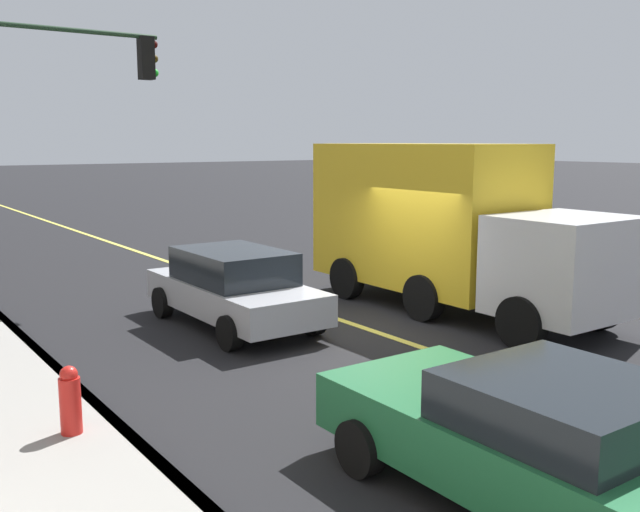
{
  "coord_description": "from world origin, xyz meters",
  "views": [
    {
      "loc": [
        -10.06,
        8.05,
        3.42
      ],
      "look_at": [
        0.81,
        0.36,
        1.27
      ],
      "focal_mm": 39.94,
      "sensor_mm": 36.0,
      "label": 1
    }
  ],
  "objects": [
    {
      "name": "car_green",
      "position": [
        -6.2,
        2.79,
        0.7
      ],
      "size": [
        4.5,
        2.08,
        1.35
      ],
      "color": "#1E6038",
      "rests_on": "ground"
    },
    {
      "name": "curb_edge",
      "position": [
        0.0,
        5.41,
        0.07
      ],
      "size": [
        80.0,
        0.16,
        0.15
      ],
      "primitive_type": "cube",
      "color": "slate",
      "rests_on": "ground"
    },
    {
      "name": "truck_yellow",
      "position": [
        0.22,
        -2.36,
        1.75
      ],
      "size": [
        6.97,
        2.4,
        3.37
      ],
      "color": "silver",
      "rests_on": "ground"
    },
    {
      "name": "car_silver",
      "position": [
        1.47,
        1.86,
        0.75
      ],
      "size": [
        4.21,
        1.89,
        1.44
      ],
      "color": "#A8AAB2",
      "rests_on": "ground"
    },
    {
      "name": "lane_stripe_center",
      "position": [
        0.0,
        0.0,
        0.01
      ],
      "size": [
        80.0,
        0.16,
        0.01
      ],
      "primitive_type": "cube",
      "color": "#D8CC4C",
      "rests_on": "ground"
    },
    {
      "name": "traffic_light_mast",
      "position": [
        4.99,
        4.22,
        4.07
      ],
      "size": [
        0.28,
        4.09,
        5.94
      ],
      "color": "#1E3823",
      "rests_on": "ground"
    },
    {
      "name": "ground",
      "position": [
        0.0,
        0.0,
        0.0
      ],
      "size": [
        200.0,
        200.0,
        0.0
      ],
      "primitive_type": "plane",
      "color": "black"
    },
    {
      "name": "fire_hydrant",
      "position": [
        -2.19,
        5.93,
        0.47
      ],
      "size": [
        0.24,
        0.24,
        0.94
      ],
      "color": "red",
      "rests_on": "ground"
    }
  ]
}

